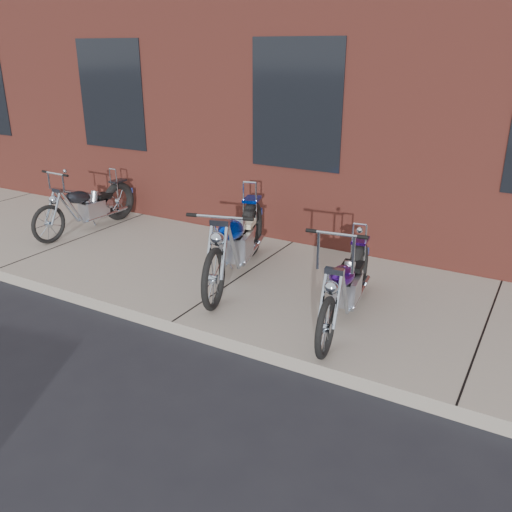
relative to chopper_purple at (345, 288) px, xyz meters
The scene contains 5 objects.
ground 1.96m from the chopper_purple, 148.81° to the right, with size 120.00×120.00×0.00m, color black.
sidewalk 1.76m from the chopper_purple, 162.06° to the left, with size 22.00×3.00×0.15m, color gray.
chopper_purple is the anchor object (origin of this frame).
chopper_blue 1.72m from the chopper_purple, 165.01° to the left, with size 0.89×2.45×1.10m.
chopper_third 4.87m from the chopper_purple, 169.09° to the left, with size 0.51×2.08×1.05m.
Camera 1 is at (3.42, -4.12, 2.96)m, focal length 38.00 mm.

